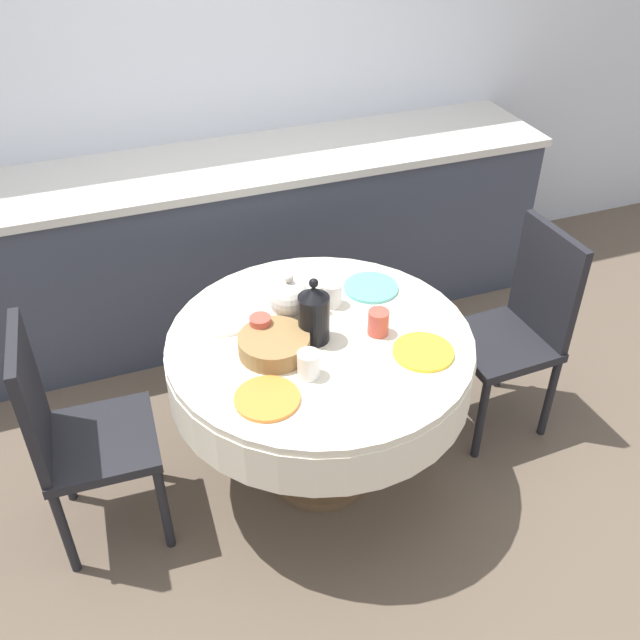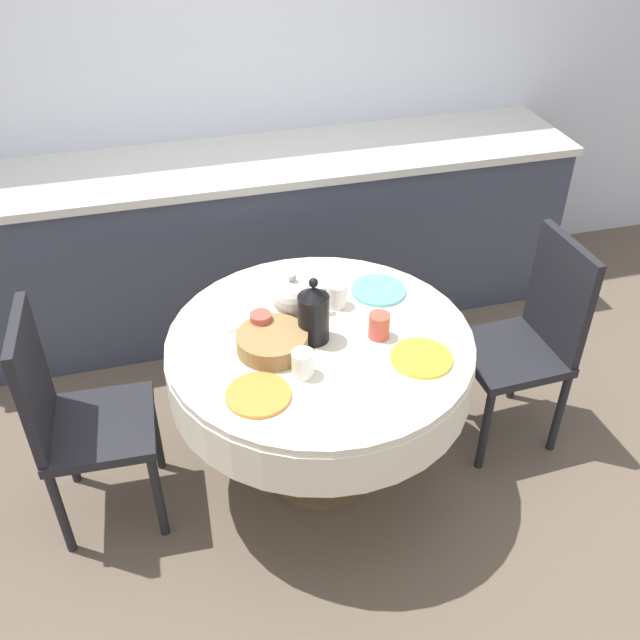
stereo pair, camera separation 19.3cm
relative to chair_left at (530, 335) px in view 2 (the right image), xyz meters
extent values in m
plane|color=brown|center=(-0.92, -0.04, -0.53)|extent=(12.00, 12.00, 0.00)
cube|color=silver|center=(-0.92, 1.53, 0.77)|extent=(7.00, 0.05, 2.60)
cube|color=#383D4C|center=(-0.92, 1.20, -0.09)|extent=(3.20, 0.60, 0.87)
cube|color=beige|center=(-0.92, 1.20, 0.37)|extent=(3.24, 0.64, 0.04)
cylinder|color=brown|center=(-0.92, -0.04, -0.51)|extent=(0.44, 0.44, 0.04)
cylinder|color=brown|center=(-0.92, -0.04, -0.25)|extent=(0.11, 0.11, 0.48)
cylinder|color=silver|center=(-0.92, -0.04, 0.08)|extent=(1.15, 1.15, 0.18)
cylinder|color=silver|center=(-0.92, -0.04, 0.18)|extent=(1.14, 1.14, 0.03)
cube|color=black|center=(-0.08, 0.00, -0.08)|extent=(0.42, 0.42, 0.04)
cube|color=black|center=(0.10, 0.00, 0.18)|extent=(0.05, 0.38, 0.49)
cylinder|color=black|center=(-0.25, -0.19, -0.32)|extent=(0.04, 0.04, 0.43)
cylinder|color=black|center=(-0.26, 0.17, -0.32)|extent=(0.04, 0.04, 0.43)
cylinder|color=black|center=(0.10, -0.17, -0.32)|extent=(0.04, 0.04, 0.43)
cylinder|color=black|center=(0.09, 0.18, -0.32)|extent=(0.04, 0.04, 0.43)
cube|color=black|center=(-1.76, 0.00, -0.08)|extent=(0.42, 0.42, 0.04)
cube|color=black|center=(-1.94, 0.01, 0.18)|extent=(0.05, 0.38, 0.49)
cylinder|color=black|center=(-1.57, 0.17, -0.32)|extent=(0.04, 0.04, 0.43)
cylinder|color=black|center=(-1.59, -0.18, -0.32)|extent=(0.04, 0.04, 0.43)
cylinder|color=black|center=(-1.93, 0.19, -0.32)|extent=(0.04, 0.04, 0.43)
cylinder|color=black|center=(-1.94, -0.17, -0.32)|extent=(0.04, 0.04, 0.43)
cylinder|color=orange|center=(-1.20, -0.29, 0.21)|extent=(0.22, 0.22, 0.01)
cylinder|color=white|center=(-1.03, -0.22, 0.25)|extent=(0.08, 0.08, 0.10)
cylinder|color=yellow|center=(-0.60, -0.25, 0.21)|extent=(0.22, 0.22, 0.01)
cylinder|color=#CC4C3D|center=(-0.71, -0.09, 0.25)|extent=(0.08, 0.08, 0.10)
cylinder|color=white|center=(-1.22, 0.19, 0.21)|extent=(0.22, 0.22, 0.01)
cylinder|color=#CC4C3D|center=(-1.12, 0.03, 0.25)|extent=(0.08, 0.08, 0.10)
cylinder|color=#60BCB7|center=(-0.61, 0.19, 0.21)|extent=(0.22, 0.22, 0.01)
cylinder|color=white|center=(-0.80, 0.15, 0.25)|extent=(0.08, 0.08, 0.10)
cylinder|color=black|center=(-0.94, -0.03, 0.29)|extent=(0.12, 0.12, 0.19)
cone|color=black|center=(-0.94, -0.03, 0.41)|extent=(0.10, 0.10, 0.04)
sphere|color=black|center=(-0.94, -0.03, 0.44)|extent=(0.03, 0.03, 0.03)
cylinder|color=silver|center=(-0.99, 0.11, 0.20)|extent=(0.09, 0.09, 0.01)
sphere|color=silver|center=(-0.99, 0.11, 0.29)|extent=(0.16, 0.16, 0.16)
cylinder|color=silver|center=(-0.89, 0.11, 0.30)|extent=(0.09, 0.03, 0.06)
sphere|color=silver|center=(-0.99, 0.11, 0.38)|extent=(0.03, 0.03, 0.03)
cylinder|color=olive|center=(-1.10, -0.06, 0.23)|extent=(0.26, 0.26, 0.07)
camera|label=1|loc=(-1.64, -1.98, 1.81)|focal=40.00mm
camera|label=2|loc=(-1.46, -2.04, 1.81)|focal=40.00mm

